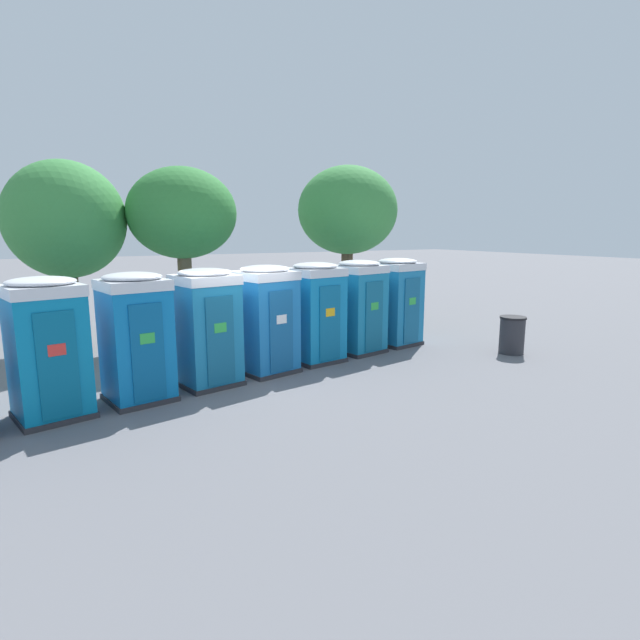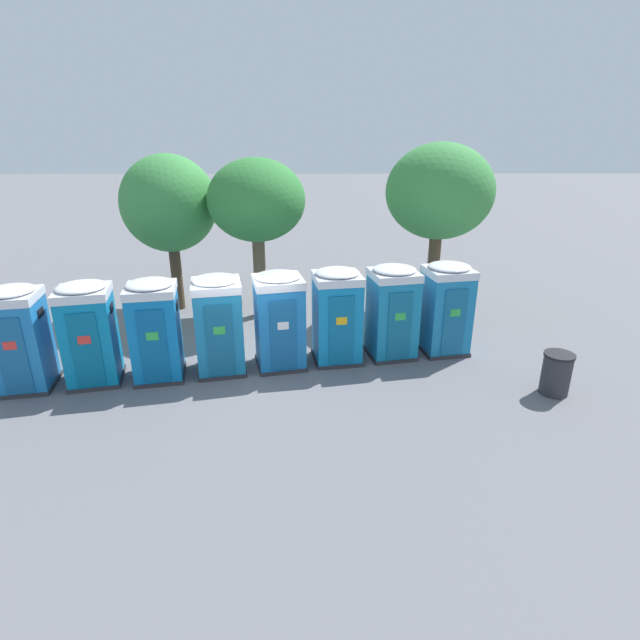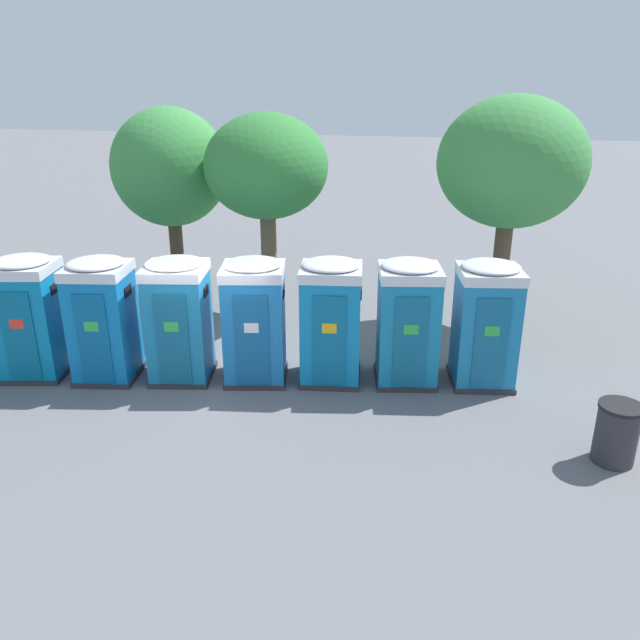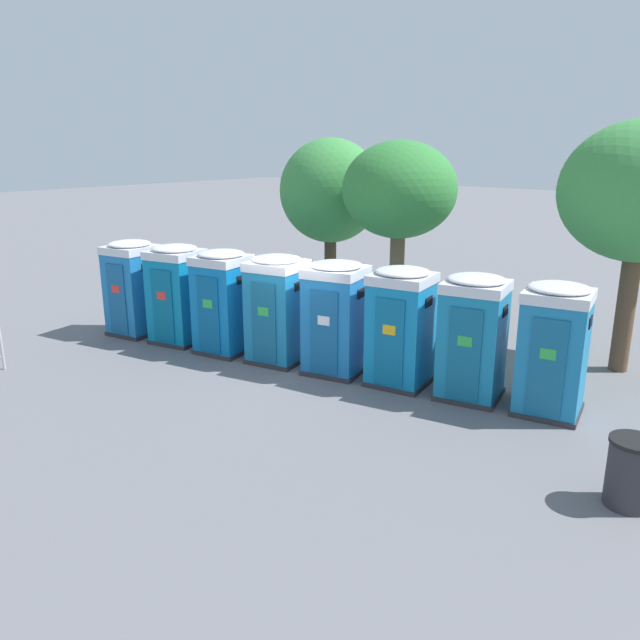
# 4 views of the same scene
# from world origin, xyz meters

# --- Properties ---
(ground_plane) EXTENTS (120.00, 120.00, 0.00)m
(ground_plane) POSITION_xyz_m (0.00, 0.00, 0.00)
(ground_plane) COLOR slate
(portapotty_0) EXTENTS (1.36, 1.39, 2.54)m
(portapotty_0) POSITION_xyz_m (-5.26, -1.03, 1.28)
(portapotty_0) COLOR #2D2D33
(portapotty_0) RESTS_ON ground
(portapotty_1) EXTENTS (1.45, 1.44, 2.54)m
(portapotty_1) POSITION_xyz_m (-3.76, -0.72, 1.28)
(portapotty_1) COLOR #2D2D33
(portapotty_1) RESTS_ON ground
(portapotty_2) EXTENTS (1.39, 1.40, 2.54)m
(portapotty_2) POSITION_xyz_m (-2.24, -0.51, 1.28)
(portapotty_2) COLOR #2D2D33
(portapotty_2) RESTS_ON ground
(portapotty_3) EXTENTS (1.42, 1.42, 2.54)m
(portapotty_3) POSITION_xyz_m (-0.75, -0.17, 1.28)
(portapotty_3) COLOR #2D2D33
(portapotty_3) RESTS_ON ground
(portapotty_4) EXTENTS (1.47, 1.45, 2.54)m
(portapotty_4) POSITION_xyz_m (0.76, 0.12, 1.28)
(portapotty_4) COLOR #2D2D33
(portapotty_4) RESTS_ON ground
(portapotty_5) EXTENTS (1.40, 1.38, 2.54)m
(portapotty_5) POSITION_xyz_m (2.25, 0.44, 1.28)
(portapotty_5) COLOR #2D2D33
(portapotty_5) RESTS_ON ground
(portapotty_6) EXTENTS (1.43, 1.42, 2.54)m
(portapotty_6) POSITION_xyz_m (3.76, 0.73, 1.28)
(portapotty_6) COLOR #2D2D33
(portapotty_6) RESTS_ON ground
(portapotty_7) EXTENTS (1.40, 1.40, 2.54)m
(portapotty_7) POSITION_xyz_m (5.27, 1.00, 1.28)
(portapotty_7) COLOR #2D2D33
(portapotty_7) RESTS_ON ground
(street_tree_0) EXTENTS (3.08, 3.08, 5.17)m
(street_tree_0) POSITION_xyz_m (-3.07, 4.66, 3.58)
(street_tree_0) COLOR #4C3826
(street_tree_0) RESTS_ON ground
(street_tree_2) EXTENTS (3.04, 3.04, 5.09)m
(street_tree_2) POSITION_xyz_m (-0.13, 3.93, 3.76)
(street_tree_2) COLOR brown
(street_tree_2) RESTS_ON ground
(trash_can) EXTENTS (0.70, 0.70, 1.02)m
(trash_can) POSITION_xyz_m (7.34, -1.45, 0.51)
(trash_can) COLOR #2D2D33
(trash_can) RESTS_ON ground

